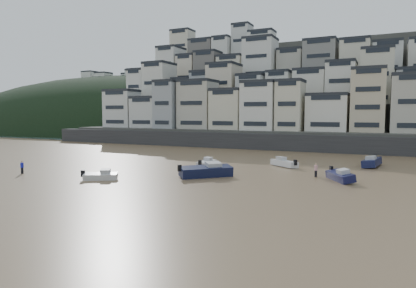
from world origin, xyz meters
The scene contains 12 objects.
sea_strip centered at (-110.00, 145.00, 0.01)m, with size 340.00×340.00×0.00m, color #42575F.
harbor_wall centered at (10.00, 65.00, 1.75)m, with size 140.00×3.00×3.50m, color #38383A.
hillside centered at (14.73, 104.84, 13.01)m, with size 141.04×66.00×50.00m.
headland centered at (-95.00, 135.00, 0.02)m, with size 216.00×135.00×53.33m.
boat_j centered at (-7.76, 20.61, 0.60)m, with size 4.37×1.43×1.19m, color silver, non-canonical shape.
boat_c centered at (2.81, 28.00, 0.99)m, with size 7.30×2.39×1.99m, color #121839, non-canonical shape.
boat_e centered at (18.43, 32.35, 0.73)m, with size 5.37×1.76×1.47m, color #13153D, non-canonical shape.
boat_i centered at (21.48, 46.94, 0.88)m, with size 6.46×2.11×1.76m, color #141A41, non-canonical shape.
boat_h centered at (9.52, 41.27, 0.72)m, with size 5.28×1.73×1.44m, color silver, non-canonical shape.
boat_f centered at (-1.04, 36.16, 0.68)m, with size 4.97×1.63×1.35m, color silver, non-canonical shape.
person_blue centered at (-20.38, 19.72, 0.87)m, with size 0.44×0.44×1.74m, color #191EC1, non-canonical shape.
person_pink centered at (15.37, 33.92, 0.87)m, with size 0.44×0.44×1.74m, color #D3959E, non-canonical shape.
Camera 1 is at (22.95, -13.70, 8.09)m, focal length 32.00 mm.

